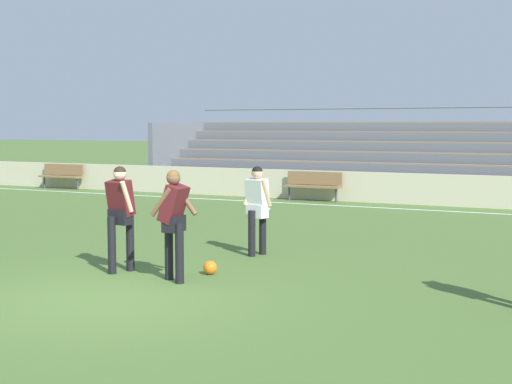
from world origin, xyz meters
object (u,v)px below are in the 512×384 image
at_px(bleacher_stand, 374,155).
at_px(player_dark_trailing_run, 174,215).
at_px(player_white_on_ball, 257,203).
at_px(bench_near_bin, 313,183).
at_px(player_dark_dropping_back, 120,209).
at_px(soccer_ball, 210,268).
at_px(bench_far_right, 62,174).

relative_size(bleacher_stand, player_dark_trailing_run, 9.52).
bearing_deg(player_dark_trailing_run, player_white_on_ball, 86.50).
height_order(bleacher_stand, bench_near_bin, bleacher_stand).
bearing_deg(player_dark_dropping_back, bleacher_stand, 91.73).
distance_m(player_dark_dropping_back, soccer_ball, 1.70).
relative_size(player_dark_dropping_back, player_dark_trailing_run, 1.01).
bearing_deg(soccer_ball, bleacher_stand, 97.03).
xyz_separation_m(bench_near_bin, soccer_ball, (2.66, -11.17, -0.44)).
relative_size(bench_far_right, bench_near_bin, 1.00).
bearing_deg(player_dark_trailing_run, bench_far_right, 136.24).
height_order(player_white_on_ball, soccer_ball, player_white_on_ball).
relative_size(bench_near_bin, player_dark_dropping_back, 1.06).
bearing_deg(player_dark_dropping_back, bench_near_bin, 96.35).
relative_size(player_dark_dropping_back, player_white_on_ball, 1.05).
bearing_deg(bench_far_right, bench_near_bin, 0.00).
bearing_deg(player_dark_trailing_run, soccer_ball, 71.49).
xyz_separation_m(bleacher_stand, player_white_on_ball, (1.75, -12.95, -0.33)).
distance_m(player_dark_trailing_run, player_white_on_ball, 2.55).
bearing_deg(player_white_on_ball, player_dark_trailing_run, -93.50).
distance_m(bleacher_stand, player_white_on_ball, 13.07).
bearing_deg(player_white_on_ball, bleacher_stand, 97.70).
bearing_deg(player_dark_dropping_back, player_dark_trailing_run, -10.76).
bearing_deg(player_white_on_ball, bench_far_right, 143.39).
xyz_separation_m(bench_near_bin, player_dark_dropping_back, (1.30, -11.65, 0.47)).
relative_size(player_dark_trailing_run, player_white_on_ball, 1.04).
height_order(bench_far_right, player_dark_trailing_run, player_dark_trailing_run).
distance_m(bench_near_bin, player_dark_dropping_back, 11.73).
distance_m(bleacher_stand, bench_near_bin, 3.80).
xyz_separation_m(player_dark_dropping_back, player_white_on_ball, (1.29, 2.33, -0.06)).
distance_m(bleacher_stand, bench_far_right, 11.41).
xyz_separation_m(bleacher_stand, soccer_ball, (1.83, -14.81, -1.18)).
bearing_deg(bench_near_bin, bleacher_stand, 77.06).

